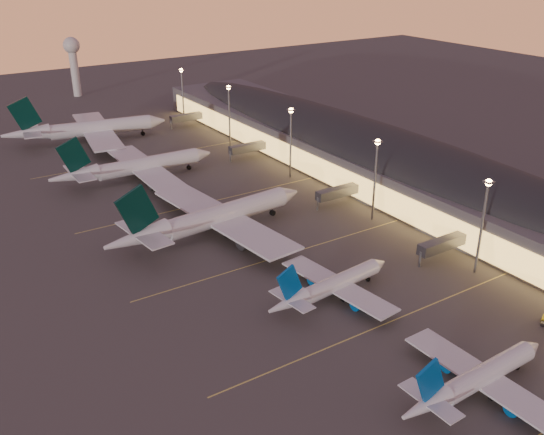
{
  "coord_description": "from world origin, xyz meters",
  "views": [
    {
      "loc": [
        -83.9,
        -87.22,
        77.77
      ],
      "look_at": [
        2.0,
        45.0,
        7.0
      ],
      "focal_mm": 40.0,
      "sensor_mm": 36.0,
      "label": 1
    }
  ],
  "objects": [
    {
      "name": "radar_tower",
      "position": [
        10.0,
        260.0,
        21.87
      ],
      "size": [
        9.0,
        9.0,
        32.5
      ],
      "color": "silver",
      "rests_on": "ground"
    },
    {
      "name": "ground",
      "position": [
        0.0,
        0.0,
        0.0
      ],
      "size": [
        700.0,
        700.0,
        0.0
      ],
      "primitive_type": "plane",
      "color": "#413E3C"
    },
    {
      "name": "lane_markings",
      "position": [
        0.0,
        40.0,
        0.01
      ],
      "size": [
        90.0,
        180.36,
        0.0
      ],
      "color": "#D8C659",
      "rests_on": "ground"
    },
    {
      "name": "terminal_building",
      "position": [
        61.84,
        72.47,
        8.78
      ],
      "size": [
        56.35,
        255.0,
        17.46
      ],
      "color": "#4E4D53",
      "rests_on": "ground"
    },
    {
      "name": "airliner_wide_far",
      "position": [
        -12.5,
        169.21,
        5.67
      ],
      "size": [
        68.75,
        63.29,
        22.02
      ],
      "rotation": [
        0.0,
        0.0,
        -0.15
      ],
      "color": "silver",
      "rests_on": "ground"
    },
    {
      "name": "airliner_wide_mid",
      "position": [
        -12.67,
        113.21,
        5.01
      ],
      "size": [
        60.59,
        54.98,
        19.44
      ],
      "rotation": [
        0.0,
        0.0,
        -0.01
      ],
      "color": "silver",
      "rests_on": "ground"
    },
    {
      "name": "airliner_narrow_south",
      "position": [
        -2.04,
        -31.66,
        3.56
      ],
      "size": [
        38.46,
        34.26,
        13.77
      ],
      "rotation": [
        0.0,
        0.0,
        0.02
      ],
      "color": "silver",
      "rests_on": "ground"
    },
    {
      "name": "airliner_narrow_north",
      "position": [
        -3.69,
        10.24,
        3.52
      ],
      "size": [
        38.17,
        34.29,
        13.63
      ],
      "rotation": [
        0.0,
        0.0,
        0.11
      ],
      "color": "silver",
      "rests_on": "ground"
    },
    {
      "name": "light_masts",
      "position": [
        36.0,
        65.0,
        17.55
      ],
      "size": [
        2.2,
        217.2,
        25.9
      ],
      "color": "slate",
      "rests_on": "ground"
    },
    {
      "name": "airliner_wide_near",
      "position": [
        -11.21,
        57.08,
        5.46
      ],
      "size": [
        66.25,
        60.69,
        21.19
      ],
      "rotation": [
        0.0,
        0.0,
        0.1
      ],
      "color": "silver",
      "rests_on": "ground"
    }
  ]
}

